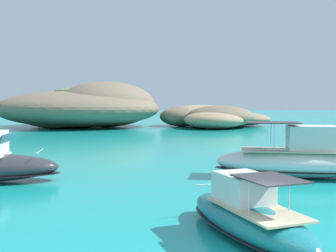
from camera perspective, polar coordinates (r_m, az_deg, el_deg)
islet_large at (r=68.23m, az=-11.77°, el=2.48°), size 28.66×25.44×7.34m
islet_small at (r=67.83m, az=6.04°, el=1.25°), size 22.11×20.88×3.57m
motorboat_white at (r=23.05m, az=18.30°, el=-4.49°), size 9.76×5.31×2.93m
motorboat_teal at (r=12.67m, az=10.97°, el=-12.13°), size 3.26×6.48×1.95m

